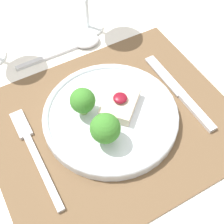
{
  "coord_description": "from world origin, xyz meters",
  "views": [
    {
      "loc": [
        -0.16,
        -0.28,
        1.2
      ],
      "look_at": [
        0.0,
        0.01,
        0.75
      ],
      "focal_mm": 50.0,
      "sensor_mm": 36.0,
      "label": 1
    }
  ],
  "objects_px": {
    "dinner_plate": "(111,114)",
    "spoon": "(80,44)",
    "knife": "(183,96)",
    "fork": "(33,149)"
  },
  "relations": [
    {
      "from": "spoon",
      "to": "knife",
      "type": "bearing_deg",
      "value": -63.41
    },
    {
      "from": "fork",
      "to": "knife",
      "type": "distance_m",
      "value": 0.3
    },
    {
      "from": "dinner_plate",
      "to": "knife",
      "type": "xyz_separation_m",
      "value": [
        0.15,
        -0.02,
        -0.01
      ]
    },
    {
      "from": "dinner_plate",
      "to": "spoon",
      "type": "relative_size",
      "value": 1.27
    },
    {
      "from": "dinner_plate",
      "to": "knife",
      "type": "relative_size",
      "value": 1.17
    },
    {
      "from": "dinner_plate",
      "to": "knife",
      "type": "height_order",
      "value": "dinner_plate"
    },
    {
      "from": "fork",
      "to": "knife",
      "type": "relative_size",
      "value": 1.0
    },
    {
      "from": "fork",
      "to": "spoon",
      "type": "height_order",
      "value": "spoon"
    },
    {
      "from": "knife",
      "to": "spoon",
      "type": "distance_m",
      "value": 0.25
    },
    {
      "from": "dinner_plate",
      "to": "spoon",
      "type": "distance_m",
      "value": 0.21
    }
  ]
}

